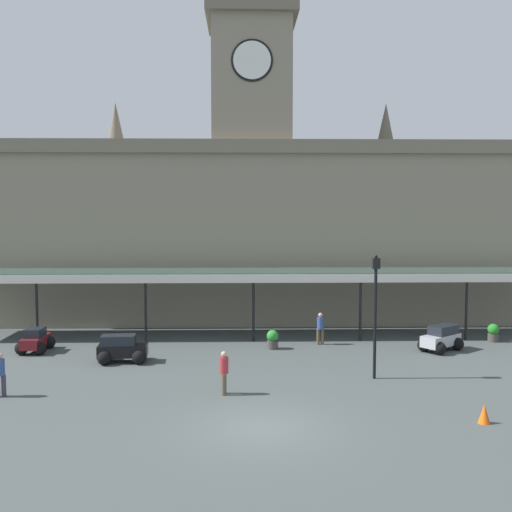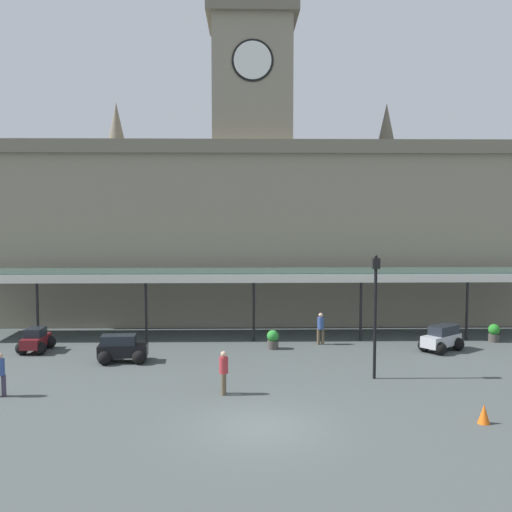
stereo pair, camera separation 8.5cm
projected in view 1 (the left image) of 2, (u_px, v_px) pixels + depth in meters
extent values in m
plane|color=#454C4B|center=(261.00, 427.00, 19.22)|extent=(140.00, 140.00, 0.00)
cube|color=gray|center=(251.00, 233.00, 37.87)|extent=(37.82, 5.57, 11.14)
cube|color=#756C5B|center=(252.00, 146.00, 34.54)|extent=(37.82, 0.30, 0.80)
cube|color=gray|center=(251.00, 85.00, 37.15)|extent=(4.80, 4.80, 7.43)
cube|color=#6E6655|center=(251.00, 15.00, 36.82)|extent=(5.50, 5.50, 1.00)
cylinder|color=white|center=(252.00, 60.00, 34.63)|extent=(2.20, 0.12, 2.20)
cylinder|color=black|center=(252.00, 60.00, 34.67)|extent=(2.46, 0.06, 2.46)
cone|color=#675F50|center=(116.00, 123.00, 37.13)|extent=(1.10, 1.10, 2.60)
cone|color=#675F50|center=(386.00, 124.00, 37.54)|extent=(1.10, 1.10, 2.60)
cube|color=#38564C|center=(253.00, 272.00, 33.05)|extent=(34.50, 3.20, 0.16)
cube|color=silver|center=(254.00, 279.00, 31.47)|extent=(34.50, 0.12, 0.44)
cylinder|color=black|center=(37.00, 310.00, 31.47)|extent=(0.14, 0.14, 3.51)
cylinder|color=black|center=(146.00, 309.00, 31.61)|extent=(0.14, 0.14, 3.51)
cylinder|color=black|center=(253.00, 309.00, 31.75)|extent=(0.14, 0.14, 3.51)
cylinder|color=black|center=(360.00, 308.00, 31.89)|extent=(0.14, 0.14, 3.51)
cylinder|color=black|center=(466.00, 308.00, 32.03)|extent=(0.14, 0.14, 3.51)
cube|color=#B2B5BA|center=(441.00, 340.00, 29.63)|extent=(2.33, 2.09, 0.55)
cube|color=#1E232B|center=(443.00, 330.00, 29.71)|extent=(1.73, 1.61, 0.45)
sphere|color=black|center=(440.00, 348.00, 28.81)|extent=(0.64, 0.64, 0.64)
sphere|color=black|center=(424.00, 345.00, 29.50)|extent=(0.64, 0.64, 0.64)
sphere|color=black|center=(457.00, 344.00, 29.78)|extent=(0.64, 0.64, 0.64)
sphere|color=black|center=(442.00, 341.00, 30.48)|extent=(0.64, 0.64, 0.64)
cube|color=black|center=(123.00, 351.00, 27.40)|extent=(2.31, 1.06, 0.55)
cube|color=#1E232B|center=(118.00, 340.00, 27.34)|extent=(1.61, 0.94, 0.45)
sphere|color=black|center=(141.00, 353.00, 27.94)|extent=(0.64, 0.64, 0.64)
sphere|color=black|center=(139.00, 357.00, 27.04)|extent=(0.64, 0.64, 0.64)
sphere|color=black|center=(107.00, 353.00, 27.79)|extent=(0.64, 0.64, 0.64)
sphere|color=black|center=(104.00, 358.00, 26.90)|extent=(0.64, 0.64, 0.64)
cube|color=maroon|center=(35.00, 341.00, 29.46)|extent=(0.92, 2.07, 0.50)
cube|color=#1E232B|center=(35.00, 332.00, 29.38)|extent=(0.82, 1.12, 0.42)
sphere|color=black|center=(32.00, 342.00, 30.15)|extent=(0.64, 0.64, 0.64)
sphere|color=black|center=(49.00, 342.00, 30.15)|extent=(0.64, 0.64, 0.64)
sphere|color=black|center=(21.00, 348.00, 28.80)|extent=(0.64, 0.64, 0.64)
sphere|color=black|center=(40.00, 348.00, 28.81)|extent=(0.64, 0.64, 0.64)
cylinder|color=brown|center=(224.00, 383.00, 22.74)|extent=(0.17, 0.17, 0.82)
cylinder|color=brown|center=(224.00, 385.00, 22.52)|extent=(0.17, 0.17, 0.82)
cylinder|color=#A52D33|center=(224.00, 365.00, 22.57)|extent=(0.34, 0.34, 0.62)
sphere|color=tan|center=(224.00, 354.00, 22.54)|extent=(0.23, 0.23, 0.23)
cylinder|color=brown|center=(318.00, 337.00, 31.04)|extent=(0.17, 0.17, 0.82)
cylinder|color=brown|center=(322.00, 337.00, 31.04)|extent=(0.17, 0.17, 0.82)
cylinder|color=#334C8C|center=(320.00, 323.00, 30.99)|extent=(0.34, 0.34, 0.62)
sphere|color=tan|center=(320.00, 315.00, 30.95)|extent=(0.23, 0.23, 0.23)
cylinder|color=#3F384C|center=(4.00, 386.00, 22.39)|extent=(0.17, 0.17, 0.82)
cylinder|color=#334C8C|center=(0.00, 367.00, 22.29)|extent=(0.34, 0.34, 0.62)
sphere|color=tan|center=(0.00, 356.00, 22.26)|extent=(0.23, 0.23, 0.23)
cylinder|color=black|center=(375.00, 324.00, 24.63)|extent=(0.13, 0.13, 4.61)
cube|color=black|center=(376.00, 263.00, 24.43)|extent=(0.30, 0.30, 0.44)
sphere|color=black|center=(376.00, 257.00, 24.41)|extent=(0.14, 0.14, 0.14)
cone|color=orange|center=(484.00, 414.00, 19.56)|extent=(0.40, 0.40, 0.64)
cylinder|color=#47423D|center=(273.00, 345.00, 30.07)|extent=(0.56, 0.56, 0.42)
sphere|color=#2B8A30|center=(273.00, 336.00, 30.04)|extent=(0.60, 0.60, 0.60)
cylinder|color=#47423D|center=(493.00, 338.00, 31.73)|extent=(0.56, 0.56, 0.42)
sphere|color=#268226|center=(493.00, 329.00, 31.69)|extent=(0.60, 0.60, 0.60)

